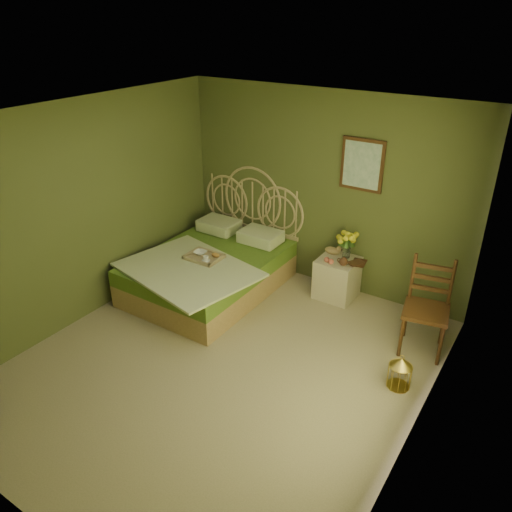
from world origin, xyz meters
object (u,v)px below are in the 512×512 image
Objects in this scene: bed at (212,267)px; birdcage at (400,373)px; nightstand at (338,272)px; chair at (430,301)px.

birdcage is at bearing -10.94° from bed.
bed is at bearing -153.80° from nightstand.
birdcage is (2.80, -0.54, -0.14)m from bed.
nightstand is at bearing 26.20° from bed.
birdcage is at bearing -100.95° from chair.
bed is 2.83m from chair.
birdcage is (-0.00, -0.82, -0.43)m from chair.
chair is (2.80, 0.28, 0.28)m from bed.
bed reaches higher than birdcage.
chair is 0.92m from birdcage.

